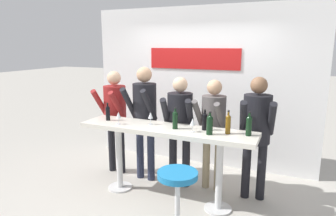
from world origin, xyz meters
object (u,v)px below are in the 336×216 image
wine_bottle_5 (108,112)px  person_left (144,111)px  wine_bottle_2 (205,121)px  wine_bottle_4 (228,123)px  bar_stool (177,192)px  wine_glass_2 (193,122)px  wine_bottle_1 (249,125)px  person_center_left (180,120)px  person_center_right (257,125)px  wine_bottle_0 (210,124)px  person_center (213,123)px  tasting_table (166,139)px  wine_glass_0 (118,115)px  person_far_left (115,111)px  wine_glass_1 (151,116)px

wine_bottle_5 → person_left: bearing=48.7°
person_left → wine_bottle_2: (1.07, -0.36, 0.04)m
wine_bottle_4 → wine_bottle_5: wine_bottle_4 is taller
bar_stool → wine_glass_2: size_ratio=4.25×
wine_bottle_5 → wine_bottle_1: bearing=1.5°
bar_stool → person_center_left: 1.31m
person_center_right → wine_bottle_0: size_ratio=5.93×
wine_bottle_2 → bar_stool: bearing=-95.0°
person_center_left → wine_bottle_0: (0.60, -0.52, 0.14)m
person_center → tasting_table: bearing=-126.3°
bar_stool → person_center: person_center is taller
person_left → person_center_right: bearing=4.5°
wine_glass_0 → wine_bottle_5: bearing=154.4°
person_center_left → person_center_right: (1.09, 0.05, 0.03)m
person_center → wine_bottle_5: size_ratio=6.29×
person_center_right → person_far_left: bearing=171.8°
wine_bottle_4 → wine_bottle_0: bearing=-148.6°
wine_bottle_5 → person_center: bearing=19.7°
tasting_table → person_left: size_ratio=1.35×
person_center_left → wine_glass_1: bearing=-135.4°
wine_bottle_2 → wine_glass_2: 0.19m
wine_bottle_2 → wine_glass_2: (-0.11, -0.15, -0.00)m
wine_glass_1 → person_center_right: bearing=17.5°
wine_bottle_0 → wine_bottle_1: wine_bottle_1 is taller
wine_bottle_1 → bar_stool: bearing=-130.1°
wine_bottle_5 → wine_glass_1: wine_bottle_5 is taller
person_far_left → person_left: 0.58m
person_center_right → wine_bottle_0: person_center_right is taller
person_far_left → wine_bottle_4: person_far_left is taller
person_far_left → wine_bottle_4: (1.97, -0.45, 0.11)m
wine_bottle_1 → wine_glass_1: bearing=-179.5°
tasting_table → wine_glass_1: 0.39m
wine_bottle_2 → person_left: bearing=161.6°
person_center_right → person_center: bearing=167.9°
person_center_right → tasting_table: bearing=-164.6°
tasting_table → wine_bottle_2: wine_bottle_2 is taller
person_left → person_center: 1.08m
person_center → wine_glass_2: person_center is taller
person_left → wine_bottle_4: (1.39, -0.40, 0.05)m
wine_bottle_2 → wine_glass_0: (-1.18, -0.20, -0.00)m
bar_stool → person_far_left: bearing=143.4°
person_center_left → wine_glass_0: (-0.70, -0.56, 0.13)m
wine_bottle_0 → person_center_left: bearing=139.0°
wine_glass_2 → wine_bottle_2: bearing=51.8°
person_center → wine_bottle_0: bearing=-71.3°
person_center_left → wine_bottle_1: (1.05, -0.38, 0.14)m
tasting_table → wine_bottle_4: wine_bottle_4 is taller
person_far_left → wine_glass_2: person_far_left is taller
person_far_left → wine_bottle_4: 2.02m
wine_bottle_0 → wine_glass_2: 0.23m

